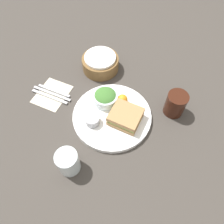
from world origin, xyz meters
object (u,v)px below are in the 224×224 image
object	(u,v)px
sandwich	(125,117)
bread_basket	(100,63)
plate	(112,116)
water_glass	(68,162)
knife	(52,94)
drink_glass	(175,104)
fork	(50,97)
salad_bowl	(105,97)
spoon	(54,91)
dressing_cup	(92,120)

from	to	relation	value
sandwich	bread_basket	distance (m)	0.32
plate	water_glass	distance (m)	0.26
knife	water_glass	xyz separation A→B (m)	(0.24, -0.25, 0.04)
drink_glass	knife	distance (m)	0.54
sandwich	fork	world-z (taller)	sandwich
bread_basket	knife	xyz separation A→B (m)	(-0.13, -0.23, -0.03)
sandwich	salad_bowl	xyz separation A→B (m)	(-0.11, 0.05, 0.00)
plate	drink_glass	xyz separation A→B (m)	(0.22, 0.14, 0.04)
bread_basket	knife	size ratio (longest dim) A/B	0.91
salad_bowl	spoon	xyz separation A→B (m)	(-0.24, -0.03, -0.04)
dressing_cup	fork	xyz separation A→B (m)	(-0.24, 0.05, -0.03)
plate	knife	xyz separation A→B (m)	(-0.29, -0.00, -0.00)
sandwich	fork	size ratio (longest dim) A/B	0.68
dressing_cup	plate	bearing A→B (deg)	49.46
knife	spoon	size ratio (longest dim) A/B	1.17
salad_bowl	fork	size ratio (longest dim) A/B	0.59
drink_glass	water_glass	world-z (taller)	drink_glass
salad_bowl	knife	bearing A→B (deg)	-167.56
dressing_cup	knife	bearing A→B (deg)	164.98
dressing_cup	water_glass	distance (m)	0.19
drink_glass	water_glass	bearing A→B (deg)	-125.04
drink_glass	bread_basket	distance (m)	0.40
salad_bowl	bread_basket	world-z (taller)	same
drink_glass	spoon	bearing A→B (deg)	-167.11
plate	fork	distance (m)	0.29
sandwich	dressing_cup	xyz separation A→B (m)	(-0.11, -0.06, -0.01)
drink_glass	knife	world-z (taller)	drink_glass
bread_basket	fork	distance (m)	0.28
plate	spoon	bearing A→B (deg)	176.67
plate	drink_glass	size ratio (longest dim) A/B	3.11
bread_basket	knife	world-z (taller)	bread_basket
sandwich	bread_basket	size ratio (longest dim) A/B	0.71
drink_glass	fork	size ratio (longest dim) A/B	0.58
dressing_cup	knife	xyz separation A→B (m)	(-0.24, 0.06, -0.03)
drink_glass	bread_basket	bearing A→B (deg)	165.78
sandwich	spoon	world-z (taller)	sandwich
plate	spoon	size ratio (longest dim) A/B	2.00
spoon	plate	bearing A→B (deg)	176.49
salad_bowl	drink_glass	size ratio (longest dim) A/B	1.01
plate	salad_bowl	size ratio (longest dim) A/B	3.07
plate	bread_basket	size ratio (longest dim) A/B	1.88
plate	salad_bowl	xyz separation A→B (m)	(-0.05, 0.05, 0.04)
spoon	fork	bearing A→B (deg)	90.00
dressing_cup	drink_glass	world-z (taller)	drink_glass
spoon	salad_bowl	bearing A→B (deg)	-171.90
drink_glass	plate	bearing A→B (deg)	-148.66
plate	spoon	distance (m)	0.29
drink_glass	water_glass	size ratio (longest dim) A/B	1.06
drink_glass	spoon	distance (m)	0.53
dressing_cup	fork	size ratio (longest dim) A/B	0.32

